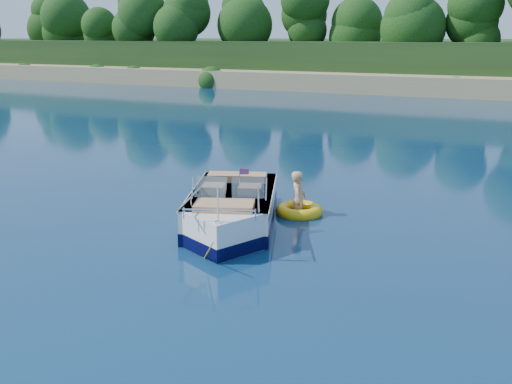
# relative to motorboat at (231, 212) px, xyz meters

# --- Properties ---
(ground) EXTENTS (160.00, 160.00, 0.00)m
(ground) POSITION_rel_motorboat_xyz_m (1.50, -0.80, -0.37)
(ground) COLOR #091C40
(ground) RESTS_ON ground
(shoreline) EXTENTS (170.00, 59.00, 6.00)m
(shoreline) POSITION_rel_motorboat_xyz_m (1.50, 62.97, 0.61)
(shoreline) COLOR #978157
(shoreline) RESTS_ON ground
(treeline) EXTENTS (150.00, 7.12, 8.19)m
(treeline) POSITION_rel_motorboat_xyz_m (1.54, 40.21, 5.18)
(treeline) COLOR #321C10
(treeline) RESTS_ON ground
(motorboat) EXTENTS (3.24, 5.42, 1.89)m
(motorboat) POSITION_rel_motorboat_xyz_m (0.00, 0.00, 0.00)
(motorboat) COLOR white
(motorboat) RESTS_ON ground
(tow_tube) EXTENTS (1.40, 1.40, 0.33)m
(tow_tube) POSITION_rel_motorboat_xyz_m (1.14, 1.69, -0.28)
(tow_tube) COLOR yellow
(tow_tube) RESTS_ON ground
(boy) EXTENTS (0.66, 0.97, 1.74)m
(boy) POSITION_rel_motorboat_xyz_m (1.09, 1.77, -0.37)
(boy) COLOR tan
(boy) RESTS_ON ground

